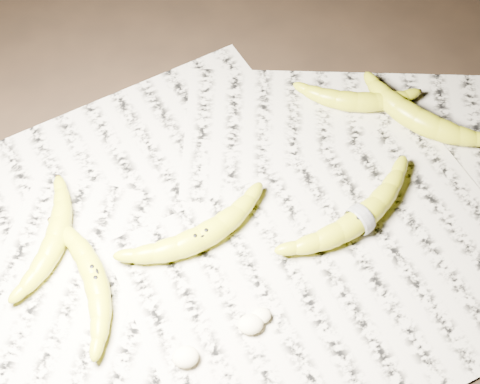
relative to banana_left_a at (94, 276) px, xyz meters
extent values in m
plane|color=black|center=(0.21, 0.05, -0.03)|extent=(3.00, 3.00, 0.00)
cube|color=#BCB5A1|center=(0.21, 0.02, -0.02)|extent=(0.90, 0.70, 0.01)
torus|color=white|center=(0.39, 0.02, 0.00)|extent=(0.03, 0.04, 0.05)
ellipsoid|color=#F4ECBD|center=(0.11, -0.13, -0.01)|extent=(0.04, 0.03, 0.02)
ellipsoid|color=#F4ECBD|center=(0.20, -0.10, -0.01)|extent=(0.03, 0.03, 0.02)
ellipsoid|color=#F4ECBD|center=(0.22, -0.09, -0.01)|extent=(0.03, 0.02, 0.02)
camera|label=1|loc=(0.12, -0.42, 0.84)|focal=50.00mm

